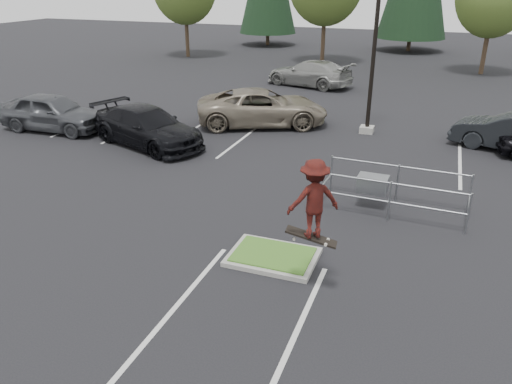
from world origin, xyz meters
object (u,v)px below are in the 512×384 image
(car_l_tan, at_px, (260,108))
(car_l_grey, at_px, (53,112))
(skateboarder, at_px, (313,199))
(car_l_black, at_px, (146,126))
(car_far_silver, at_px, (310,73))
(light_pole, at_px, (376,29))
(cart_corral, at_px, (378,184))

(car_l_tan, height_order, car_l_grey, same)
(skateboarder, distance_m, car_l_tan, 13.81)
(car_l_black, relative_size, car_far_silver, 0.97)
(car_l_grey, bearing_deg, light_pole, -72.88)
(cart_corral, bearing_deg, skateboarder, -96.43)
(car_l_black, height_order, car_far_silver, car_far_silver)
(car_l_grey, bearing_deg, car_l_black, -95.83)
(car_l_black, xyz_separation_m, car_l_grey, (-5.14, 0.38, 0.05))
(car_l_grey, bearing_deg, cart_corral, -104.09)
(car_l_tan, bearing_deg, car_far_silver, -22.82)
(car_l_black, distance_m, car_l_grey, 5.15)
(light_pole, height_order, car_far_silver, light_pole)
(cart_corral, xyz_separation_m, car_l_black, (-10.01, 2.98, 0.03))
(light_pole, bearing_deg, car_far_silver, 118.81)
(car_l_tan, distance_m, car_far_silver, 9.78)
(skateboarder, height_order, car_l_tan, skateboarder)
(light_pole, xyz_separation_m, car_far_silver, (-5.10, 9.27, -3.74))
(cart_corral, bearing_deg, car_l_tan, 133.77)
(car_l_tan, xyz_separation_m, car_l_grey, (-8.64, -4.12, 0.00))
(cart_corral, xyz_separation_m, car_l_tan, (-6.51, 7.48, 0.08))
(skateboarder, xyz_separation_m, car_far_silver, (-5.80, 22.27, -1.47))
(cart_corral, bearing_deg, light_pole, 103.44)
(car_far_silver, bearing_deg, cart_corral, 36.20)
(skateboarder, height_order, car_far_silver, skateboarder)
(car_l_black, height_order, car_l_grey, car_l_grey)
(cart_corral, height_order, car_l_tan, car_l_tan)
(car_far_silver, bearing_deg, skateboarder, 29.83)
(car_l_tan, height_order, car_far_silver, car_l_tan)
(car_far_silver, bearing_deg, light_pole, 44.05)
(skateboarder, height_order, car_l_grey, skateboarder)
(light_pole, height_order, car_l_black, light_pole)
(car_far_silver, bearing_deg, car_l_grey, -16.34)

